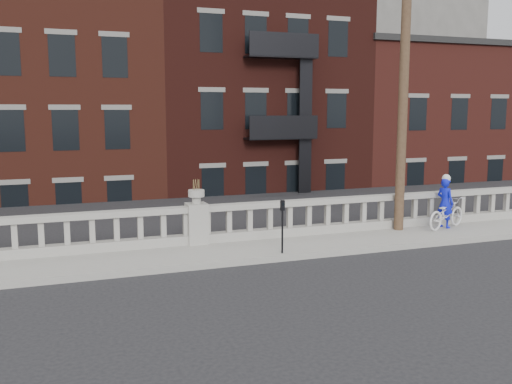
{
  "coord_description": "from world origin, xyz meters",
  "views": [
    {
      "loc": [
        -3.7,
        -10.85,
        3.77
      ],
      "look_at": [
        1.44,
        3.2,
        1.59
      ],
      "focal_mm": 40.0,
      "sensor_mm": 36.0,
      "label": 1
    }
  ],
  "objects": [
    {
      "name": "utility_pole",
      "position": [
        6.2,
        3.6,
        5.24
      ],
      "size": [
        1.6,
        0.28,
        10.0
      ],
      "color": "#422D1E",
      "rests_on": "sidewalk"
    },
    {
      "name": "sidewalk",
      "position": [
        0.0,
        3.0,
        0.07
      ],
      "size": [
        32.0,
        2.2,
        0.15
      ],
      "primitive_type": "cube",
      "color": "gray",
      "rests_on": "ground"
    },
    {
      "name": "cyclist",
      "position": [
        7.7,
        3.38,
        0.92
      ],
      "size": [
        0.5,
        0.64,
        1.55
      ],
      "primitive_type": "imported",
      "rotation": [
        0.0,
        0.0,
        1.83
      ],
      "color": "#0D16CF",
      "rests_on": "sidewalk"
    },
    {
      "name": "ground",
      "position": [
        0.0,
        0.0,
        0.0
      ],
      "size": [
        120.0,
        120.0,
        0.0
      ],
      "primitive_type": "plane",
      "color": "black",
      "rests_on": "ground"
    },
    {
      "name": "planter_pedestal",
      "position": [
        0.0,
        3.95,
        0.83
      ],
      "size": [
        0.55,
        0.55,
        1.76
      ],
      "color": "gray",
      "rests_on": "sidewalk"
    },
    {
      "name": "bicycle",
      "position": [
        7.67,
        3.26,
        0.62
      ],
      "size": [
        1.9,
        1.22,
        0.94
      ],
      "primitive_type": "imported",
      "rotation": [
        0.0,
        0.0,
        1.94
      ],
      "color": "silver",
      "rests_on": "sidewalk"
    },
    {
      "name": "parking_meter_c",
      "position": [
        1.76,
        2.15,
        1.0
      ],
      "size": [
        0.1,
        0.09,
        1.36
      ],
      "color": "black",
      "rests_on": "sidewalk"
    },
    {
      "name": "balustrade",
      "position": [
        0.0,
        3.95,
        0.64
      ],
      "size": [
        28.0,
        0.34,
        1.03
      ],
      "color": "gray",
      "rests_on": "sidewalk"
    },
    {
      "name": "lower_level",
      "position": [
        0.56,
        23.04,
        2.63
      ],
      "size": [
        80.0,
        44.0,
        20.8
      ],
      "color": "#605E59",
      "rests_on": "ground"
    }
  ]
}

